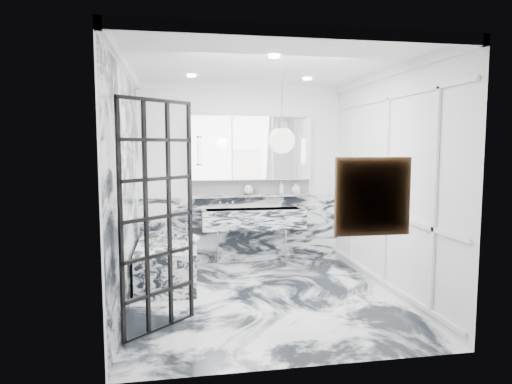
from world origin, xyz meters
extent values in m
plane|color=white|center=(0.00, 0.00, 0.00)|extent=(3.60, 3.60, 0.00)
plane|color=white|center=(0.00, 0.00, 2.80)|extent=(3.60, 3.60, 0.00)
plane|color=white|center=(0.00, 1.80, 1.40)|extent=(3.60, 0.00, 3.60)
plane|color=white|center=(0.00, -1.80, 1.40)|extent=(3.60, 0.00, 3.60)
plane|color=white|center=(-1.60, 0.00, 1.40)|extent=(0.00, 3.60, 3.60)
plane|color=white|center=(1.60, 0.00, 1.40)|extent=(0.00, 3.60, 3.60)
cube|color=white|center=(0.00, 1.78, 0.53)|extent=(3.18, 0.05, 1.05)
cube|color=white|center=(-1.59, 0.00, 1.34)|extent=(0.02, 3.56, 2.68)
cube|color=white|center=(1.58, 0.00, 1.30)|extent=(0.03, 3.40, 2.30)
imported|color=#8C5919|center=(0.63, 1.71, 1.19)|extent=(0.10, 0.10, 0.20)
imported|color=#4C4C51|center=(0.90, 1.71, 1.17)|extent=(0.09, 0.09, 0.16)
imported|color=silver|center=(0.86, 1.71, 1.17)|extent=(0.14, 0.14, 0.16)
sphere|color=white|center=(0.09, 1.71, 1.17)|extent=(0.15, 0.15, 0.15)
cylinder|color=#8C5919|center=(0.22, 1.71, 1.14)|extent=(0.04, 0.04, 0.10)
cylinder|color=silver|center=(-0.84, 0.08, 0.61)|extent=(0.09, 0.09, 0.12)
cube|color=#B27212|center=(0.60, -1.76, 1.43)|extent=(0.56, 0.05, 0.56)
sphere|color=white|center=(-0.04, -1.12, 1.91)|extent=(0.25, 0.25, 0.25)
cube|color=silver|center=(0.15, 1.55, 0.73)|extent=(1.60, 0.45, 0.30)
cube|color=silver|center=(0.15, 1.72, 1.07)|extent=(1.90, 0.14, 0.04)
cube|color=white|center=(0.15, 1.78, 1.21)|extent=(1.90, 0.03, 0.23)
cube|color=white|center=(0.15, 1.73, 1.82)|extent=(1.90, 0.16, 1.00)
cylinder|color=white|center=(-0.67, 1.63, 1.78)|extent=(0.07, 0.07, 0.40)
cylinder|color=white|center=(0.97, 1.63, 1.78)|extent=(0.07, 0.07, 0.40)
cube|color=silver|center=(-1.18, 0.90, 0.28)|extent=(0.75, 1.65, 0.55)
camera|label=1|loc=(-1.04, -5.34, 1.86)|focal=32.00mm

